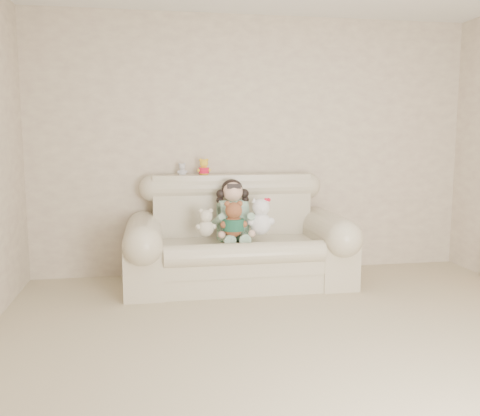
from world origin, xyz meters
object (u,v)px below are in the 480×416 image
(seated_child, at_px, (233,209))
(brown_teddy, at_px, (234,216))
(sofa, at_px, (238,231))
(white_cat, at_px, (260,212))
(cream_teddy, at_px, (206,220))

(seated_child, xyz_separation_m, brown_teddy, (-0.03, -0.25, -0.02))
(sofa, distance_m, seated_child, 0.22)
(sofa, xyz_separation_m, white_cat, (0.19, -0.09, 0.19))
(brown_teddy, bearing_deg, white_cat, -6.27)
(brown_teddy, distance_m, cream_teddy, 0.26)
(white_cat, xyz_separation_m, cream_teddy, (-0.51, -0.01, -0.05))
(sofa, distance_m, cream_teddy, 0.36)
(brown_teddy, distance_m, white_cat, 0.28)
(cream_teddy, bearing_deg, sofa, 15.69)
(seated_child, bearing_deg, sofa, -73.31)
(brown_teddy, height_order, white_cat, white_cat)
(seated_child, bearing_deg, white_cat, -45.65)
(brown_teddy, bearing_deg, seated_child, 60.43)
(sofa, bearing_deg, seated_child, 115.66)
(seated_child, height_order, white_cat, seated_child)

